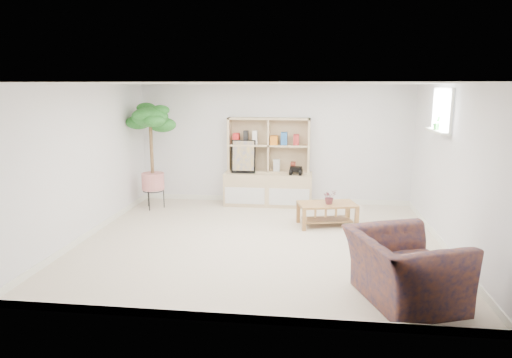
# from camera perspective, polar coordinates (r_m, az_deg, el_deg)

# --- Properties ---
(floor) EXTENTS (5.50, 5.00, 0.01)m
(floor) POSITION_cam_1_polar(r_m,az_deg,el_deg) (7.14, 0.53, -7.79)
(floor) COLOR beige
(floor) RESTS_ON ground
(ceiling) EXTENTS (5.50, 5.00, 0.01)m
(ceiling) POSITION_cam_1_polar(r_m,az_deg,el_deg) (6.74, 0.57, 11.85)
(ceiling) COLOR white
(ceiling) RESTS_ON walls
(walls) EXTENTS (5.51, 5.01, 2.40)m
(walls) POSITION_cam_1_polar(r_m,az_deg,el_deg) (6.84, 0.55, 1.75)
(walls) COLOR white
(walls) RESTS_ON floor
(baseboard) EXTENTS (5.50, 5.00, 0.10)m
(baseboard) POSITION_cam_1_polar(r_m,az_deg,el_deg) (7.12, 0.53, -7.41)
(baseboard) COLOR white
(baseboard) RESTS_ON floor
(window) EXTENTS (0.10, 0.98, 0.68)m
(window) POSITION_cam_1_polar(r_m,az_deg,el_deg) (7.57, 22.32, 7.94)
(window) COLOR #BFDAF8
(window) RESTS_ON walls
(window_sill) EXTENTS (0.14, 1.00, 0.04)m
(window_sill) POSITION_cam_1_polar(r_m,az_deg,el_deg) (7.58, 21.70, 5.55)
(window_sill) COLOR white
(window_sill) RESTS_ON walls
(storage_unit) EXTENTS (1.75, 0.59, 1.75)m
(storage_unit) POSITION_cam_1_polar(r_m,az_deg,el_deg) (9.10, 1.54, 2.11)
(storage_unit) COLOR tan
(storage_unit) RESTS_ON floor
(poster) EXTENTS (0.48, 0.12, 0.66)m
(poster) POSITION_cam_1_polar(r_m,az_deg,el_deg) (9.08, -1.57, 2.81)
(poster) COLOR gold
(poster) RESTS_ON storage_unit
(toy_truck) EXTENTS (0.35, 0.26, 0.18)m
(toy_truck) POSITION_cam_1_polar(r_m,az_deg,el_deg) (8.97, 5.01, 1.10)
(toy_truck) COLOR black
(toy_truck) RESTS_ON storage_unit
(coffee_table) EXTENTS (1.07, 0.74, 0.40)m
(coffee_table) POSITION_cam_1_polar(r_m,az_deg,el_deg) (7.95, 8.84, -4.40)
(coffee_table) COLOR olive
(coffee_table) RESTS_ON floor
(table_plant) EXTENTS (0.30, 0.29, 0.25)m
(table_plant) POSITION_cam_1_polar(r_m,az_deg,el_deg) (7.83, 9.16, -2.21)
(table_plant) COLOR #1F4E29
(table_plant) RESTS_ON coffee_table
(floor_tree) EXTENTS (0.99, 0.99, 2.06)m
(floor_tree) POSITION_cam_1_polar(r_m,az_deg,el_deg) (9.03, -12.89, 2.75)
(floor_tree) COLOR #125310
(floor_tree) RESTS_ON floor
(armchair) EXTENTS (1.36, 1.46, 0.87)m
(armchair) POSITION_cam_1_polar(r_m,az_deg,el_deg) (5.38, 18.07, -10.04)
(armchair) COLOR #101C42
(armchair) RESTS_ON floor
(sill_plant) EXTENTS (0.14, 0.12, 0.22)m
(sill_plant) POSITION_cam_1_polar(r_m,az_deg,el_deg) (7.61, 21.69, 6.56)
(sill_plant) COLOR #125310
(sill_plant) RESTS_ON window_sill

